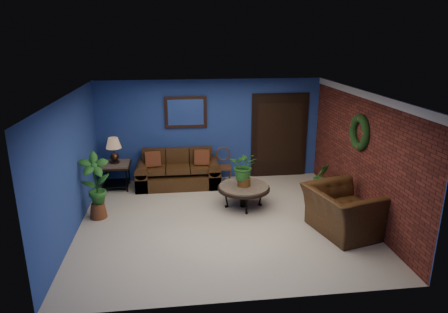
{
  "coord_description": "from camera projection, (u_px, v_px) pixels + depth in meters",
  "views": [
    {
      "loc": [
        -0.84,
        -7.1,
        3.53
      ],
      "look_at": [
        0.1,
        0.55,
        1.16
      ],
      "focal_mm": 32.0,
      "sensor_mm": 36.0,
      "label": 1
    }
  ],
  "objects": [
    {
      "name": "sofa",
      "position": [
        178.0,
        174.0,
        9.66
      ],
      "size": [
        1.99,
        0.86,
        0.89
      ],
      "color": "#462B14",
      "rests_on": "ground"
    },
    {
      "name": "tall_plant",
      "position": [
        96.0,
        184.0,
        7.81
      ],
      "size": [
        0.65,
        0.52,
        1.34
      ],
      "color": "brown",
      "rests_on": "ground"
    },
    {
      "name": "wreath",
      "position": [
        360.0,
        132.0,
        7.74
      ],
      "size": [
        0.16,
        0.72,
        0.72
      ],
      "primitive_type": "torus",
      "rotation": [
        0.0,
        1.57,
        0.0
      ],
      "color": "black",
      "rests_on": "wall_right_brick"
    },
    {
      "name": "end_table",
      "position": [
        116.0,
        169.0,
        9.41
      ],
      "size": [
        0.69,
        0.69,
        0.63
      ],
      "color": "#4C4842",
      "rests_on": "ground"
    },
    {
      "name": "wall_mirror",
      "position": [
        186.0,
        112.0,
        9.63
      ],
      "size": [
        1.02,
        0.06,
        0.77
      ],
      "primitive_type": "cube",
      "color": "#452719",
      "rests_on": "wall_back"
    },
    {
      "name": "floor",
      "position": [
        222.0,
        221.0,
        7.88
      ],
      "size": [
        5.5,
        5.5,
        0.0
      ],
      "primitive_type": "plane",
      "color": "#C2B4A1",
      "rests_on": "ground"
    },
    {
      "name": "wall_back",
      "position": [
        210.0,
        130.0,
        9.88
      ],
      "size": [
        5.5,
        0.04,
        2.5
      ],
      "primitive_type": "cube",
      "color": "navy",
      "rests_on": "ground"
    },
    {
      "name": "crown_molding",
      "position": [
        366.0,
        95.0,
        7.48
      ],
      "size": [
        0.03,
        5.0,
        0.14
      ],
      "primitive_type": "cube",
      "color": "white",
      "rests_on": "wall_right_brick"
    },
    {
      "name": "side_chair",
      "position": [
        223.0,
        163.0,
        9.77
      ],
      "size": [
        0.41,
        0.41,
        0.89
      ],
      "rotation": [
        0.0,
        0.0,
        -0.08
      ],
      "color": "#522A17",
      "rests_on": "ground"
    },
    {
      "name": "ceiling",
      "position": [
        222.0,
        94.0,
        7.14
      ],
      "size": [
        5.5,
        5.0,
        0.02
      ],
      "primitive_type": "cube",
      "color": "white",
      "rests_on": "wall_back"
    },
    {
      "name": "closet_door",
      "position": [
        279.0,
        136.0,
        10.11
      ],
      "size": [
        1.44,
        0.06,
        2.18
      ],
      "primitive_type": "cube",
      "color": "black",
      "rests_on": "wall_back"
    },
    {
      "name": "floor_plant",
      "position": [
        321.0,
        179.0,
        8.98
      ],
      "size": [
        0.36,
        0.29,
        0.78
      ],
      "color": "brown",
      "rests_on": "ground"
    },
    {
      "name": "armchair",
      "position": [
        343.0,
        211.0,
        7.32
      ],
      "size": [
        1.43,
        1.55,
        0.85
      ],
      "primitive_type": "imported",
      "rotation": [
        0.0,
        0.0,
        1.82
      ],
      "color": "#462B14",
      "rests_on": "ground"
    },
    {
      "name": "coffee_plant",
      "position": [
        244.0,
        167.0,
        8.27
      ],
      "size": [
        0.69,
        0.65,
        0.75
      ],
      "color": "brown",
      "rests_on": "coffee_table"
    },
    {
      "name": "coffee_table",
      "position": [
        244.0,
        188.0,
        8.41
      ],
      "size": [
        1.1,
        1.1,
        0.47
      ],
      "rotation": [
        0.0,
        0.0,
        -0.35
      ],
      "color": "#4C4842",
      "rests_on": "ground"
    },
    {
      "name": "wall_left",
      "position": [
        71.0,
        166.0,
        7.19
      ],
      "size": [
        0.04,
        5.0,
        2.5
      ],
      "primitive_type": "cube",
      "color": "navy",
      "rests_on": "ground"
    },
    {
      "name": "wall_right_brick",
      "position": [
        361.0,
        155.0,
        7.83
      ],
      "size": [
        0.04,
        5.0,
        2.5
      ],
      "primitive_type": "cube",
      "color": "maroon",
      "rests_on": "ground"
    },
    {
      "name": "table_lamp",
      "position": [
        114.0,
        147.0,
        9.25
      ],
      "size": [
        0.36,
        0.36,
        0.59
      ],
      "color": "#452719",
      "rests_on": "end_table"
    }
  ]
}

